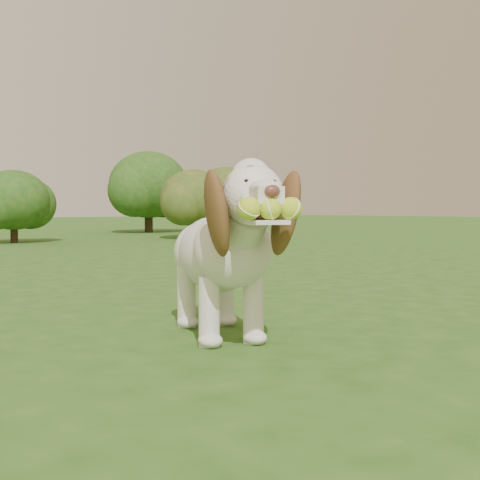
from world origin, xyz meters
TOP-DOWN VIEW (x-y plane):
  - ground at (0.00, 0.00)m, footprint 80.00×80.00m
  - dog at (-0.33, -0.48)m, footprint 0.74×1.26m
  - shrub_c at (1.49, 8.39)m, footprint 1.29×1.29m
  - shrub_d at (5.00, 7.74)m, footprint 1.40×1.40m
  - shrub_f at (5.83, 11.11)m, footprint 2.06×2.06m
  - shrub_h at (9.39, 12.42)m, footprint 1.89×1.89m

SIDE VIEW (x-z plane):
  - ground at x=0.00m, z-range 0.00..0.00m
  - dog at x=-0.33m, z-range 0.03..0.87m
  - shrub_c at x=1.49m, z-range 0.12..1.45m
  - shrub_d at x=5.00m, z-range 0.13..1.58m
  - shrub_h at x=9.39m, z-range 0.17..2.13m
  - shrub_f at x=5.83m, z-range 0.19..2.32m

